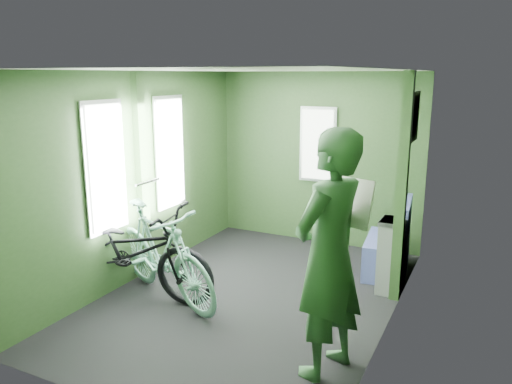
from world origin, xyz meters
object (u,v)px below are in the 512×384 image
at_px(bicycle_mint, 164,300).
at_px(waste_box, 391,256).
at_px(bench_seat, 389,252).
at_px(passenger, 329,255).
at_px(bicycle_black, 135,296).

xyz_separation_m(bicycle_mint, waste_box, (2.03, 1.25, 0.40)).
distance_m(waste_box, bench_seat, 0.54).
bearing_deg(passenger, bicycle_mint, -85.48).
height_order(bicycle_black, waste_box, waste_box).
xyz_separation_m(bicycle_black, passenger, (2.22, -0.41, 0.95)).
height_order(bicycle_mint, waste_box, waste_box).
relative_size(bicycle_mint, passenger, 0.91).
xyz_separation_m(bicycle_black, waste_box, (2.37, 1.29, 0.40)).
bearing_deg(bench_seat, bicycle_mint, -143.77).
xyz_separation_m(waste_box, bench_seat, (-0.12, 0.51, -0.14)).
distance_m(passenger, waste_box, 1.79).
relative_size(bicycle_black, passenger, 0.99).
bearing_deg(bicycle_mint, bench_seat, -25.14).
distance_m(bicycle_mint, bench_seat, 2.61).
distance_m(bicycle_black, waste_box, 2.73).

